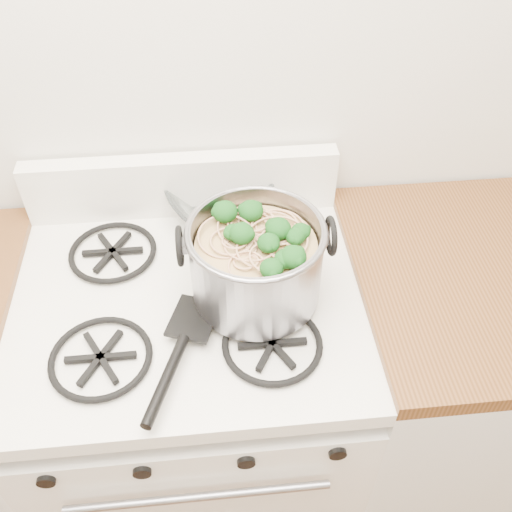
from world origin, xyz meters
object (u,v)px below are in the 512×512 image
object	(u,v)px
stock_pot	(256,263)
spatula	(193,316)
glass_bowl	(220,203)
gas_range	(201,410)

from	to	relation	value
stock_pot	spatula	size ratio (longest dim) A/B	1.00
glass_bowl	gas_range	bearing A→B (deg)	-107.65
gas_range	spatula	size ratio (longest dim) A/B	2.98
gas_range	glass_bowl	bearing A→B (deg)	72.35
stock_pot	spatula	xyz separation A→B (m)	(-0.14, -0.06, -0.08)
spatula	glass_bowl	xyz separation A→B (m)	(0.07, 0.36, 0.00)
stock_pot	glass_bowl	bearing A→B (deg)	101.84
gas_range	spatula	xyz separation A→B (m)	(0.01, -0.08, 0.50)
stock_pot	glass_bowl	size ratio (longest dim) A/B	2.99
gas_range	stock_pot	size ratio (longest dim) A/B	2.97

